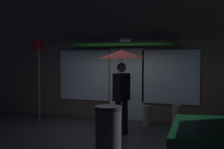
# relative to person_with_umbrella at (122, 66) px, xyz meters

# --- Properties ---
(ground_plane) EXTENTS (18.00, 18.00, 0.00)m
(ground_plane) POSITION_rel_person_with_umbrella_xyz_m (-0.51, -0.23, -1.70)
(ground_plane) COLOR #2D2D33
(building_facade) EXTENTS (10.97, 1.00, 4.26)m
(building_facade) POSITION_rel_person_with_umbrella_xyz_m (-0.51, 2.11, 0.41)
(building_facade) COLOR brown
(building_facade) RESTS_ON ground
(person_with_umbrella) EXTENTS (1.17, 1.17, 2.11)m
(person_with_umbrella) POSITION_rel_person_with_umbrella_xyz_m (0.00, 0.00, 0.00)
(person_with_umbrella) COLOR black
(person_with_umbrella) RESTS_ON ground
(street_sign_post) EXTENTS (0.40, 0.07, 2.56)m
(street_sign_post) POSITION_rel_person_with_umbrella_xyz_m (-3.04, 0.98, -0.25)
(street_sign_post) COLOR #595B60
(street_sign_post) RESTS_ON ground
(sidewalk_bollard) EXTENTS (0.22, 0.22, 0.58)m
(sidewalk_bollard) POSITION_rel_person_with_umbrella_xyz_m (0.34, 1.16, -1.41)
(sidewalk_bollard) COLOR #9E998E
(sidewalk_bollard) RESTS_ON ground
(sidewalk_bollard_2) EXTENTS (0.23, 0.23, 0.59)m
(sidewalk_bollard_2) POSITION_rel_person_with_umbrella_xyz_m (1.12, 1.45, -1.40)
(sidewalk_bollard_2) COLOR #B2A899
(sidewalk_bollard_2) RESTS_ON ground
(trash_bin) EXTENTS (0.51, 0.51, 1.00)m
(trash_bin) POSITION_rel_person_with_umbrella_xyz_m (0.45, -2.07, -1.20)
(trash_bin) COLOR #2D2D33
(trash_bin) RESTS_ON ground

